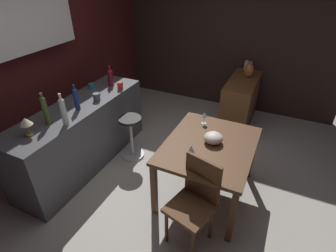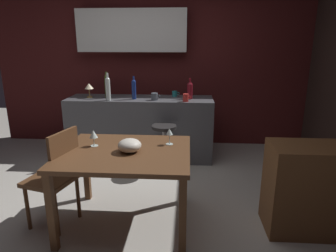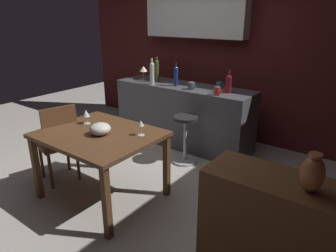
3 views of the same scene
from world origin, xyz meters
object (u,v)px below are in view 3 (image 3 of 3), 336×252
object	(u,v)px
wine_glass_right	(141,124)
vase_copper	(312,174)
cup_teal	(219,85)
wine_bottle_olive	(157,70)
wine_bottle_ruby	(229,83)
wine_glass_left	(86,114)
wine_bottle_clear	(152,72)
counter_lamp	(143,70)
dining_table	(100,141)
fruit_bowl	(100,129)
sideboard_cabinet	(280,232)
wine_bottle_cobalt	(176,75)
bar_stool	(185,138)
cup_red	(217,91)
cup_slate	(191,86)
chair_near_window	(59,141)

from	to	relation	value
wine_glass_right	vase_copper	distance (m)	1.62
cup_teal	vase_copper	distance (m)	2.51
wine_glass_right	wine_bottle_olive	bearing A→B (deg)	123.52
wine_bottle_olive	wine_bottle_ruby	bearing A→B (deg)	-0.11
wine_glass_left	wine_bottle_clear	bearing A→B (deg)	99.13
counter_lamp	dining_table	bearing A→B (deg)	-62.90
wine_bottle_clear	cup_teal	xyz separation A→B (m)	(0.90, 0.37, -0.14)
fruit_bowl	sideboard_cabinet	bearing A→B (deg)	1.22
dining_table	wine_bottle_cobalt	world-z (taller)	wine_bottle_cobalt
fruit_bowl	wine_bottle_cobalt	size ratio (longest dim) A/B	0.65
wine_bottle_ruby	wine_bottle_clear	size ratio (longest dim) A/B	0.78
dining_table	fruit_bowl	xyz separation A→B (m)	(0.05, -0.02, 0.15)
dining_table	wine_bottle_clear	bearing A→B (deg)	109.74
bar_stool	wine_bottle_cobalt	distance (m)	0.95
counter_lamp	fruit_bowl	bearing A→B (deg)	-61.97
dining_table	wine_bottle_olive	xyz separation A→B (m)	(-0.61, 1.71, 0.43)
cup_teal	cup_red	distance (m)	0.41
cup_red	cup_teal	bearing A→B (deg)	113.93
sideboard_cabinet	wine_bottle_clear	world-z (taller)	wine_bottle_clear
dining_table	cup_teal	size ratio (longest dim) A/B	10.34
fruit_bowl	vase_copper	bearing A→B (deg)	-0.03
wine_bottle_ruby	cup_slate	bearing A→B (deg)	-166.03
fruit_bowl	cup_red	distance (m)	1.61
wine_glass_left	cup_red	size ratio (longest dim) A/B	1.40
wine_bottle_cobalt	dining_table	bearing A→B (deg)	-82.80
bar_stool	cup_slate	xyz separation A→B (m)	(-0.16, 0.38, 0.61)
vase_copper	wine_bottle_clear	bearing A→B (deg)	148.73
wine_glass_left	wine_bottle_ruby	world-z (taller)	wine_bottle_ruby
fruit_bowl	vase_copper	size ratio (longest dim) A/B	0.81
wine_glass_right	wine_bottle_olive	world-z (taller)	wine_bottle_olive
bar_stool	cup_slate	size ratio (longest dim) A/B	5.10
chair_near_window	vase_copper	world-z (taller)	vase_copper
bar_stool	wine_glass_right	world-z (taller)	wine_glass_right
chair_near_window	bar_stool	bearing A→B (deg)	55.36
chair_near_window	cup_slate	world-z (taller)	cup_slate
sideboard_cabinet	bar_stool	world-z (taller)	sideboard_cabinet
wine_bottle_ruby	cup_slate	world-z (taller)	wine_bottle_ruby
wine_glass_left	wine_bottle_cobalt	bearing A→B (deg)	85.91
wine_bottle_clear	sideboard_cabinet	bearing A→B (deg)	-32.11
wine_bottle_ruby	wine_bottle_cobalt	world-z (taller)	wine_bottle_cobalt
sideboard_cabinet	cup_teal	size ratio (longest dim) A/B	9.76
chair_near_window	wine_glass_right	world-z (taller)	chair_near_window
chair_near_window	fruit_bowl	xyz separation A→B (m)	(0.68, 0.05, 0.29)
fruit_bowl	wine_bottle_clear	distance (m)	1.67
wine_bottle_clear	cup_red	bearing A→B (deg)	-0.14
wine_glass_left	dining_table	bearing A→B (deg)	-18.42
wine_glass_right	fruit_bowl	bearing A→B (deg)	-146.95
chair_near_window	bar_stool	xyz separation A→B (m)	(0.88, 1.28, -0.17)
wine_glass_left	wine_bottle_olive	world-z (taller)	wine_bottle_olive
wine_bottle_ruby	cup_slate	distance (m)	0.51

